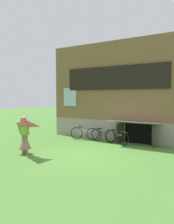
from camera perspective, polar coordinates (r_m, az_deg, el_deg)
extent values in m
plane|color=#4C7F33|center=(9.25, -0.30, -11.00)|extent=(60.00, 60.00, 0.00)
cube|color=gray|center=(14.24, 11.48, -3.46)|extent=(7.98, 5.37, 1.10)
cube|color=brown|center=(14.15, 11.64, 7.52)|extent=(7.98, 5.37, 4.33)
cube|color=black|center=(11.62, 7.26, 9.13)|extent=(5.78, 0.08, 1.25)
cube|color=#9EB7C6|center=(11.64, 7.30, 9.12)|extent=(5.62, 0.04, 1.13)
cube|color=#9EB7C6|center=(13.00, -4.62, 4.08)|extent=(0.90, 0.06, 1.10)
cube|color=black|center=(11.29, 13.58, -5.68)|extent=(1.40, 0.03, 1.02)
cube|color=#3D2B1E|center=(11.30, 9.01, -5.61)|extent=(0.21, 0.70, 1.02)
cube|color=#3D2B1E|center=(10.81, 17.48, -6.20)|extent=(0.23, 0.69, 1.02)
cube|color=#B2B2B7|center=(10.70, 12.81, -2.74)|extent=(2.51, 1.09, 0.18)
cylinder|color=#7F6B51|center=(9.44, -16.75, -8.32)|extent=(0.14, 0.14, 0.82)
cylinder|color=#7F6B51|center=(9.32, -16.08, -8.46)|extent=(0.14, 0.14, 0.82)
cone|color=#7F6B51|center=(9.35, -16.43, -7.65)|extent=(0.52, 0.52, 0.61)
cube|color=#72AD38|center=(9.25, -16.51, -4.15)|extent=(0.34, 0.20, 0.58)
cylinder|color=#72AD38|center=(9.34, -17.88, -3.92)|extent=(0.17, 0.33, 0.54)
cylinder|color=#72AD38|center=(9.02, -16.02, -4.17)|extent=(0.17, 0.33, 0.54)
cube|color=maroon|center=(9.18, -16.81, -2.71)|extent=(0.20, 0.08, 0.36)
sphere|color=#D8AD8E|center=(9.21, -16.56, -1.68)|extent=(0.22, 0.22, 0.22)
pyramid|color=#E54C7F|center=(8.58, -16.97, -3.85)|extent=(0.89, 0.79, 0.44)
cylinder|color=beige|center=(8.85, -16.12, -5.18)|extent=(0.01, 0.51, 0.38)
cylinder|color=#E54C7F|center=(8.86, -15.83, -9.20)|extent=(0.03, 0.03, 0.79)
torus|color=black|center=(10.71, 9.86, -7.11)|extent=(0.65, 0.26, 0.68)
torus|color=black|center=(11.30, 6.27, -6.48)|extent=(0.65, 0.26, 0.68)
cylinder|color=#287A3D|center=(10.97, 8.03, -5.90)|extent=(0.66, 0.26, 0.04)
cylinder|color=#287A3D|center=(10.99, 8.02, -6.47)|extent=(0.72, 0.28, 0.27)
cylinder|color=#287A3D|center=(11.12, 7.14, -5.75)|extent=(0.04, 0.04, 0.38)
cube|color=black|center=(11.09, 7.15, -4.79)|extent=(0.20, 0.08, 0.05)
cylinder|color=#287A3D|center=(10.65, 9.89, -5.36)|extent=(0.42, 0.17, 0.03)
torus|color=black|center=(11.12, 6.41, -6.64)|extent=(0.68, 0.14, 0.68)
torus|color=black|center=(11.63, 2.55, -6.14)|extent=(0.68, 0.14, 0.68)
cylinder|color=black|center=(11.34, 4.44, -5.52)|extent=(0.69, 0.14, 0.04)
cylinder|color=black|center=(11.36, 4.43, -6.08)|extent=(0.75, 0.15, 0.28)
cylinder|color=black|center=(11.47, 3.48, -5.41)|extent=(0.04, 0.04, 0.38)
cube|color=black|center=(11.44, 3.49, -4.46)|extent=(0.20, 0.08, 0.05)
cylinder|color=black|center=(11.07, 6.42, -4.94)|extent=(0.44, 0.09, 0.03)
torus|color=black|center=(11.80, 1.51, -5.95)|extent=(0.69, 0.21, 0.70)
torus|color=black|center=(12.08, -2.84, -5.72)|extent=(0.69, 0.21, 0.70)
cylinder|color=#ADAFB5|center=(11.90, -0.69, -4.99)|extent=(0.70, 0.21, 0.04)
cylinder|color=#ADAFB5|center=(11.92, -0.69, -5.53)|extent=(0.76, 0.22, 0.28)
cylinder|color=#ADAFB5|center=(11.97, -1.77, -4.94)|extent=(0.04, 0.04, 0.39)
cube|color=black|center=(11.94, -1.78, -4.01)|extent=(0.20, 0.08, 0.05)
cylinder|color=#ADAFB5|center=(11.75, 1.52, -4.31)|extent=(0.43, 0.13, 0.03)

